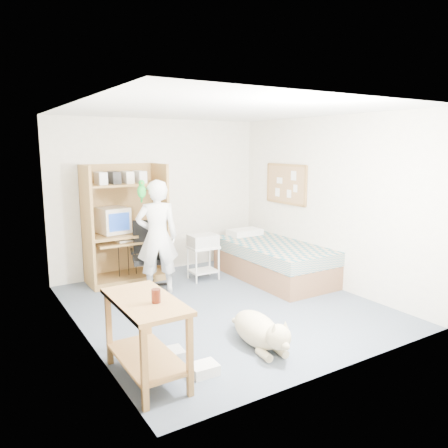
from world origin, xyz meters
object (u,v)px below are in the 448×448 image
bed (273,260)px  dog (260,330)px  side_desk (146,327)px  office_chair (148,264)px  computer_hutch (125,228)px  printer_cart (203,257)px  person (157,237)px

bed → dog: bed is taller
side_desk → office_chair: bearing=67.7°
bed → dog: bearing=-131.3°
computer_hutch → printer_cart: size_ratio=3.38×
office_chair → person: size_ratio=0.60×
side_desk → dog: (1.24, -0.02, -0.31)m
person → dog: (0.20, -2.16, -0.63)m
person → dog: person is taller
side_desk → printer_cart: (1.89, 2.34, -0.14)m
person → dog: bearing=112.4°
computer_hutch → printer_cart: bearing=-29.9°
computer_hutch → bed: (2.00, -1.12, -0.53)m
bed → side_desk: bearing=-147.5°
dog → printer_cart: printer_cart is taller
person → printer_cart: person is taller
person → printer_cart: 0.98m
bed → dog: 2.45m
bed → printer_cart: size_ratio=3.79×
bed → printer_cart: 1.10m
office_chair → person: 0.55m
bed → side_desk: (-2.85, -1.82, 0.21)m
side_desk → person: size_ratio=0.62×
computer_hutch → dog: 3.05m
office_chair → printer_cart: 0.89m
printer_cart → dog: bearing=-103.6°
side_desk → office_chair: office_chair is taller
office_chair → printer_cart: (0.88, -0.10, 0.01)m
computer_hutch → side_desk: size_ratio=1.80×
side_desk → computer_hutch: bearing=73.9°
bed → printer_cart: (-0.96, 0.53, 0.07)m
side_desk → person: 2.40m
printer_cart → side_desk: bearing=-127.0°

